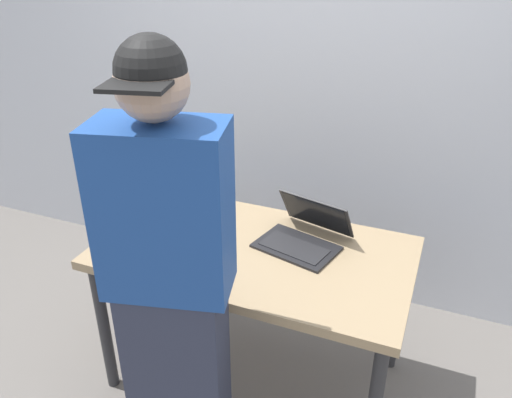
% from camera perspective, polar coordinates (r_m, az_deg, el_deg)
% --- Properties ---
extents(ground_plane, '(8.00, 8.00, 0.00)m').
position_cam_1_polar(ground_plane, '(2.74, -0.15, -18.94)').
color(ground_plane, slate).
rests_on(ground_plane, ground).
extents(desk, '(1.37, 0.77, 0.75)m').
position_cam_1_polar(desk, '(2.30, -0.17, -7.32)').
color(desk, '#9E8460').
rests_on(desk, ground).
extents(laptop, '(0.42, 0.41, 0.19)m').
position_cam_1_polar(laptop, '(2.29, 5.38, -3.94)').
color(laptop, black).
rests_on(laptop, desk).
extents(beer_bottle_brown, '(0.08, 0.08, 0.33)m').
position_cam_1_polar(beer_bottle_brown, '(2.52, -12.70, 0.74)').
color(beer_bottle_brown, '#333333').
rests_on(beer_bottle_brown, desk).
extents(beer_bottle_amber, '(0.07, 0.07, 0.29)m').
position_cam_1_polar(beer_bottle_amber, '(2.48, -8.57, 0.43)').
color(beer_bottle_amber, brown).
rests_on(beer_bottle_amber, desk).
extents(beer_bottle_green, '(0.07, 0.07, 0.27)m').
position_cam_1_polar(beer_bottle_green, '(2.45, -11.50, -0.40)').
color(beer_bottle_green, '#472B14').
rests_on(beer_bottle_green, desk).
extents(person_figure, '(0.47, 0.37, 1.75)m').
position_cam_1_polar(person_figure, '(1.81, -9.48, -9.87)').
color(person_figure, '#2D3347').
rests_on(person_figure, ground).
extents(back_wall, '(6.00, 0.10, 2.60)m').
position_cam_1_polar(back_wall, '(2.85, 7.10, 13.40)').
color(back_wall, silver).
rests_on(back_wall, ground).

